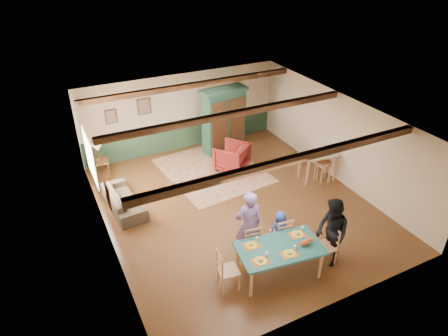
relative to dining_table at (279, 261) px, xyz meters
name	(u,v)px	position (x,y,z in m)	size (l,w,h in m)	color
floor	(235,205)	(0.38, 2.77, -0.38)	(8.00, 8.00, 0.00)	#4A2914
wall_back	(182,112)	(0.38, 6.77, 0.97)	(7.00, 0.02, 2.70)	beige
wall_left	(104,197)	(-3.12, 2.77, 0.97)	(0.02, 8.00, 2.70)	beige
wall_right	(339,138)	(3.88, 2.77, 0.97)	(0.02, 8.00, 2.70)	beige
ceiling	(237,117)	(0.38, 2.77, 2.32)	(7.00, 8.00, 0.02)	silver
wainscot_back	(183,136)	(0.38, 6.75, 0.07)	(6.95, 0.03, 0.90)	#203B28
ceiling_beam_front	(289,160)	(0.38, 0.47, 2.23)	(6.95, 0.16, 0.16)	black
ceiling_beam_mid	(230,115)	(0.38, 3.17, 2.23)	(6.95, 0.16, 0.16)	black
ceiling_beam_back	(191,85)	(0.38, 5.77, 2.23)	(6.95, 0.16, 0.16)	black
window_left	(90,158)	(-3.09, 4.47, 1.17)	(0.06, 1.60, 1.30)	white
picture_left_wall	(108,195)	(-3.09, 2.17, 1.37)	(0.04, 0.42, 0.52)	gray
picture_back_a	(144,106)	(-0.92, 6.74, 1.42)	(0.45, 0.04, 0.55)	gray
picture_back_b	(111,117)	(-2.02, 6.74, 1.27)	(0.38, 0.04, 0.48)	gray
dining_table	(279,261)	(0.00, 0.00, 0.00)	(1.85, 1.03, 0.77)	#1C5B5A
dining_chair_far_left	(249,240)	(-0.31, 0.79, 0.10)	(0.43, 0.45, 0.97)	tan
dining_chair_far_right	(281,233)	(0.50, 0.68, 0.10)	(0.43, 0.45, 0.97)	tan
dining_chair_end_left	(228,270)	(-1.17, 0.16, 0.10)	(0.43, 0.45, 0.97)	tan
dining_chair_end_right	(326,246)	(1.17, -0.16, 0.10)	(0.43, 0.45, 0.97)	tan
person_man	(248,225)	(-0.30, 0.87, 0.50)	(0.65, 0.42, 1.77)	#8261A7
person_woman	(332,232)	(1.27, -0.17, 0.46)	(0.82, 0.64, 1.69)	black
person_child	(280,230)	(0.51, 0.76, 0.13)	(0.50, 0.33, 1.03)	#273F9F
cat	(306,242)	(0.55, -0.18, 0.48)	(0.37, 0.14, 0.18)	#D46025
place_setting_near_left	(261,259)	(-0.59, -0.18, 0.44)	(0.41, 0.31, 0.11)	yellow
place_setting_near_center	(290,252)	(0.07, -0.27, 0.44)	(0.41, 0.31, 0.11)	yellow
place_setting_far_left	(251,244)	(-0.53, 0.33, 0.44)	(0.41, 0.31, 0.11)	yellow
place_setting_far_right	(298,233)	(0.59, 0.18, 0.44)	(0.41, 0.31, 0.11)	yellow
area_rug	(212,170)	(0.60, 4.80, -0.38)	(2.85, 3.38, 0.01)	beige
armoire	(224,120)	(1.58, 5.94, 0.75)	(1.60, 0.64, 2.27)	#17392B
armchair	(232,157)	(1.22, 4.64, 0.05)	(0.93, 0.96, 0.88)	#4D0F11
sofa	(123,200)	(-2.49, 4.03, -0.10)	(1.94, 0.76, 0.57)	#362D22
end_table	(101,169)	(-2.69, 5.92, -0.07)	(0.51, 0.51, 0.63)	black
table_lamp	(98,152)	(-2.69, 5.92, 0.53)	(0.32, 0.32, 0.58)	beige
counter_table	(317,167)	(3.29, 2.87, 0.07)	(1.09, 0.64, 0.91)	beige
bar_stool_left	(323,166)	(3.33, 2.68, 0.17)	(0.39, 0.43, 1.11)	#BA7748
bar_stool_right	(325,166)	(3.43, 2.70, 0.14)	(0.37, 0.41, 1.05)	#BA7748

